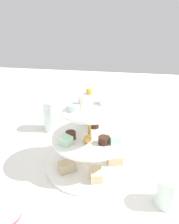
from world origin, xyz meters
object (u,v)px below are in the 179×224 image
at_px(water_glass_tall_right, 51,115).
at_px(teacup_with_saucer, 9,223).
at_px(tiered_serving_stand, 89,144).
at_px(butter_knife_left, 146,129).
at_px(water_glass_mid_back, 168,191).

height_order(water_glass_tall_right, teacup_with_saucer, water_glass_tall_right).
bearing_deg(tiered_serving_stand, butter_knife_left, -126.60).
distance_m(water_glass_tall_right, butter_knife_left, 0.40).
relative_size(water_glass_tall_right, teacup_with_saucer, 1.41).
height_order(tiered_serving_stand, teacup_with_saucer, tiered_serving_stand).
xyz_separation_m(tiered_serving_stand, water_glass_mid_back, (-0.22, 0.12, -0.04)).
relative_size(tiered_serving_stand, water_glass_tall_right, 2.19).
relative_size(teacup_with_saucer, butter_knife_left, 0.53).
xyz_separation_m(tiered_serving_stand, water_glass_tall_right, (0.19, -0.20, -0.01)).
relative_size(butter_knife_left, water_glass_mid_back, 2.09).
distance_m(teacup_with_saucer, water_glass_mid_back, 0.38).
relative_size(tiered_serving_stand, butter_knife_left, 1.63).
xyz_separation_m(tiered_serving_stand, butter_knife_left, (-0.20, -0.26, -0.08)).
distance_m(tiered_serving_stand, teacup_with_saucer, 0.30).
xyz_separation_m(teacup_with_saucer, water_glass_mid_back, (-0.35, -0.14, 0.02)).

